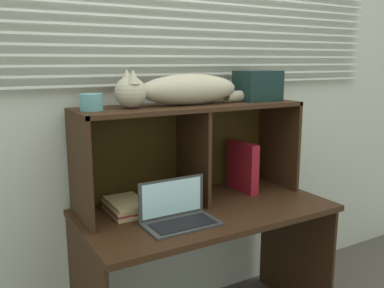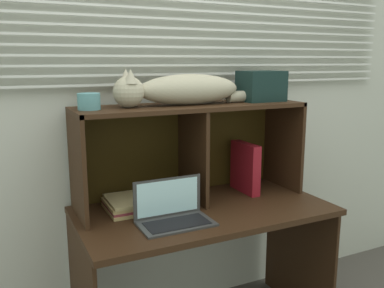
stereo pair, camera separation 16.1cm
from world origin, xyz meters
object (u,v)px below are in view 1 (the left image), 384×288
binder_upright (243,167)px  laptop (178,214)px  cat (183,90)px  small_basket (91,102)px  storage_box (258,86)px  book_stack (125,206)px

binder_upright → laptop: bearing=-156.0°
laptop → binder_upright: size_ratio=1.20×
cat → binder_upright: bearing=0.0°
small_basket → storage_box: (0.96, 0.00, 0.05)m
binder_upright → book_stack: bearing=179.9°
binder_upright → book_stack: (-0.72, 0.00, -0.11)m
storage_box → laptop: bearing=-159.1°
laptop → book_stack: (-0.16, 0.25, -0.01)m
cat → book_stack: size_ratio=3.72×
laptop → book_stack: size_ratio=1.35×
cat → small_basket: size_ratio=9.04×
cat → small_basket: (-0.47, 0.00, -0.04)m
cat → storage_box: 0.48m
book_stack → small_basket: (-0.15, -0.00, 0.52)m
cat → binder_upright: cat is taller
cat → book_stack: (-0.33, 0.00, -0.56)m
binder_upright → storage_box: 0.47m
book_stack → small_basket: 0.54m
book_stack → storage_box: bearing=-0.1°
book_stack → binder_upright: bearing=-0.1°
binder_upright → storage_box: size_ratio=1.21×
storage_box → book_stack: bearing=179.9°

